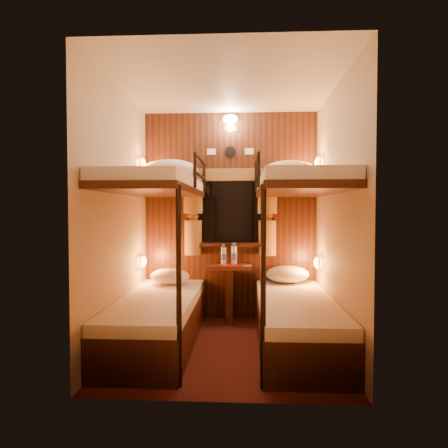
# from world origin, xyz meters

# --- Properties ---
(floor) EXTENTS (2.10, 2.10, 0.00)m
(floor) POSITION_xyz_m (0.00, 0.00, 0.00)
(floor) COLOR #33150E
(floor) RESTS_ON ground
(ceiling) EXTENTS (2.10, 2.10, 0.00)m
(ceiling) POSITION_xyz_m (0.00, 0.00, 2.40)
(ceiling) COLOR silver
(ceiling) RESTS_ON wall_back
(wall_back) EXTENTS (2.40, 0.00, 2.40)m
(wall_back) POSITION_xyz_m (0.00, 1.05, 1.20)
(wall_back) COLOR #C6B293
(wall_back) RESTS_ON floor
(wall_front) EXTENTS (2.40, 0.00, 2.40)m
(wall_front) POSITION_xyz_m (0.00, -1.05, 1.20)
(wall_front) COLOR #C6B293
(wall_front) RESTS_ON floor
(wall_left) EXTENTS (0.00, 2.40, 2.40)m
(wall_left) POSITION_xyz_m (-1.00, 0.00, 1.20)
(wall_left) COLOR #C6B293
(wall_left) RESTS_ON floor
(wall_right) EXTENTS (0.00, 2.40, 2.40)m
(wall_right) POSITION_xyz_m (1.00, 0.00, 1.20)
(wall_right) COLOR #C6B293
(wall_right) RESTS_ON floor
(back_panel) EXTENTS (2.00, 0.03, 2.40)m
(back_panel) POSITION_xyz_m (0.00, 1.04, 1.20)
(back_panel) COLOR black
(back_panel) RESTS_ON floor
(bunk_left) EXTENTS (0.72, 1.90, 1.82)m
(bunk_left) POSITION_xyz_m (-0.65, 0.07, 0.56)
(bunk_left) COLOR black
(bunk_left) RESTS_ON floor
(bunk_right) EXTENTS (0.72, 1.90, 1.82)m
(bunk_right) POSITION_xyz_m (0.65, 0.07, 0.56)
(bunk_right) COLOR black
(bunk_right) RESTS_ON floor
(window) EXTENTS (1.00, 0.12, 0.79)m
(window) POSITION_xyz_m (0.00, 1.00, 1.18)
(window) COLOR black
(window) RESTS_ON back_panel
(curtains) EXTENTS (1.10, 0.22, 1.00)m
(curtains) POSITION_xyz_m (0.00, 0.97, 1.26)
(curtains) COLOR olive
(curtains) RESTS_ON back_panel
(back_fixtures) EXTENTS (0.54, 0.09, 0.48)m
(back_fixtures) POSITION_xyz_m (0.00, 1.00, 2.25)
(back_fixtures) COLOR black
(back_fixtures) RESTS_ON back_panel
(reading_lamps) EXTENTS (2.00, 0.20, 1.25)m
(reading_lamps) POSITION_xyz_m (-0.00, 0.70, 1.24)
(reading_lamps) COLOR orange
(reading_lamps) RESTS_ON wall_left
(table) EXTENTS (0.50, 0.34, 0.66)m
(table) POSITION_xyz_m (0.00, 0.85, 0.41)
(table) COLOR #5C2815
(table) RESTS_ON floor
(bottle_left) EXTENTS (0.07, 0.07, 0.23)m
(bottle_left) POSITION_xyz_m (-0.07, 0.89, 0.75)
(bottle_left) COLOR #99BFE5
(bottle_left) RESTS_ON table
(bottle_right) EXTENTS (0.07, 0.07, 0.25)m
(bottle_right) POSITION_xyz_m (0.05, 0.89, 0.76)
(bottle_right) COLOR #99BFE5
(bottle_right) RESTS_ON table
(sachet_a) EXTENTS (0.09, 0.07, 0.01)m
(sachet_a) POSITION_xyz_m (0.20, 0.80, 0.65)
(sachet_a) COLOR silver
(sachet_a) RESTS_ON table
(sachet_b) EXTENTS (0.07, 0.06, 0.00)m
(sachet_b) POSITION_xyz_m (0.09, 0.89, 0.65)
(sachet_b) COLOR silver
(sachet_b) RESTS_ON table
(pillow_lower_left) EXTENTS (0.43, 0.31, 0.17)m
(pillow_lower_left) POSITION_xyz_m (-0.65, 0.69, 0.54)
(pillow_lower_left) COLOR white
(pillow_lower_left) RESTS_ON bunk_left
(pillow_lower_right) EXTENTS (0.48, 0.35, 0.19)m
(pillow_lower_right) POSITION_xyz_m (0.65, 0.84, 0.55)
(pillow_lower_right) COLOR white
(pillow_lower_right) RESTS_ON bunk_right
(pillow_upper_left) EXTENTS (0.61, 0.44, 0.24)m
(pillow_upper_left) POSITION_xyz_m (-0.65, 0.75, 1.71)
(pillow_upper_left) COLOR white
(pillow_upper_left) RESTS_ON bunk_left
(pillow_upper_right) EXTENTS (0.55, 0.40, 0.22)m
(pillow_upper_right) POSITION_xyz_m (0.65, 0.69, 1.70)
(pillow_upper_right) COLOR white
(pillow_upper_right) RESTS_ON bunk_right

